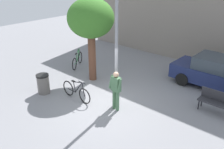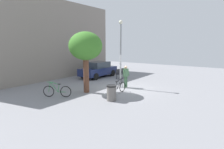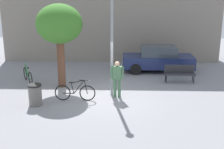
{
  "view_description": "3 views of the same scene",
  "coord_description": "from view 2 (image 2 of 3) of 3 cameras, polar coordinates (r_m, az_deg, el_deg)",
  "views": [
    {
      "loc": [
        6.09,
        -6.61,
        5.35
      ],
      "look_at": [
        -0.61,
        1.04,
        0.85
      ],
      "focal_mm": 38.82,
      "sensor_mm": 36.0,
      "label": 1
    },
    {
      "loc": [
        -11.68,
        -7.43,
        3.3
      ],
      "look_at": [
        -0.14,
        0.72,
        1.02
      ],
      "focal_mm": 30.44,
      "sensor_mm": 36.0,
      "label": 2
    },
    {
      "loc": [
        0.75,
        -12.71,
        4.62
      ],
      "look_at": [
        0.31,
        0.65,
        0.87
      ],
      "focal_mm": 47.06,
      "sensor_mm": 36.0,
      "label": 3
    }
  ],
  "objects": [
    {
      "name": "person_by_lamppost",
      "position": [
        14.48,
        4.15,
        -0.15
      ],
      "size": [
        0.61,
        0.34,
        1.67
      ],
      "color": "#47704C",
      "rests_on": "ground_plane"
    },
    {
      "name": "plaza_tree",
      "position": [
        12.92,
        -7.95,
        8.2
      ],
      "size": [
        2.24,
        2.24,
        4.13
      ],
      "color": "brown",
      "rests_on": "ground_plane"
    },
    {
      "name": "trash_bin",
      "position": [
        11.17,
        -0.15,
        -5.55
      ],
      "size": [
        0.58,
        0.58,
        0.92
      ],
      "color": "#66605B",
      "rests_on": "ground_plane"
    },
    {
      "name": "park_bench",
      "position": [
        18.58,
        2.83,
        0.62
      ],
      "size": [
        1.6,
        0.48,
        0.92
      ],
      "color": "#2D2D33",
      "rests_on": "ground_plane"
    },
    {
      "name": "ground_plane",
      "position": [
        14.23,
        2.71,
        -4.27
      ],
      "size": [
        36.0,
        36.0,
        0.0
      ],
      "primitive_type": "plane",
      "color": "gray"
    },
    {
      "name": "bicycle_black",
      "position": [
        12.8,
        1.81,
        -4.02
      ],
      "size": [
        1.81,
        0.09,
        0.97
      ],
      "color": "black",
      "rests_on": "ground_plane"
    },
    {
      "name": "lamppost",
      "position": [
        14.24,
        2.63,
        7.71
      ],
      "size": [
        0.28,
        0.28,
        5.01
      ],
      "color": "gray",
      "rests_on": "ground_plane"
    },
    {
      "name": "bicycle_green",
      "position": [
        12.43,
        -16.18,
        -4.78
      ],
      "size": [
        0.97,
        1.58,
        0.97
      ],
      "color": "black",
      "rests_on": "ground_plane"
    },
    {
      "name": "building_facade",
      "position": [
        19.37,
        -17.94,
        9.89
      ],
      "size": [
        14.76,
        2.0,
        7.39
      ],
      "primitive_type": "cube",
      "color": "gray",
      "rests_on": "ground_plane"
    },
    {
      "name": "parked_car_navy",
      "position": [
        19.09,
        -4.14,
        1.53
      ],
      "size": [
        4.21,
        1.85,
        1.55
      ],
      "color": "navy",
      "rests_on": "ground_plane"
    }
  ]
}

